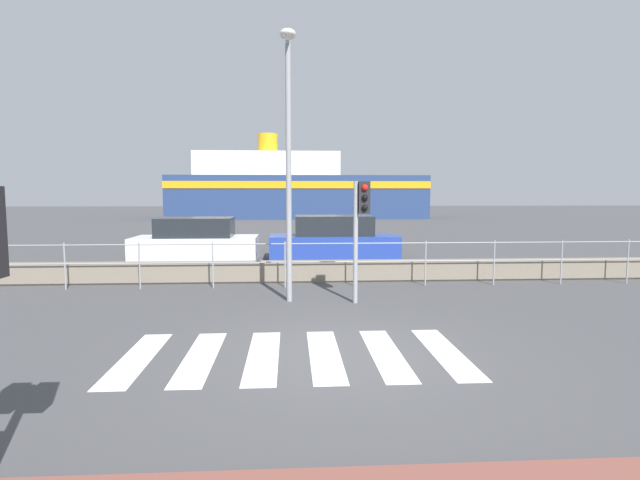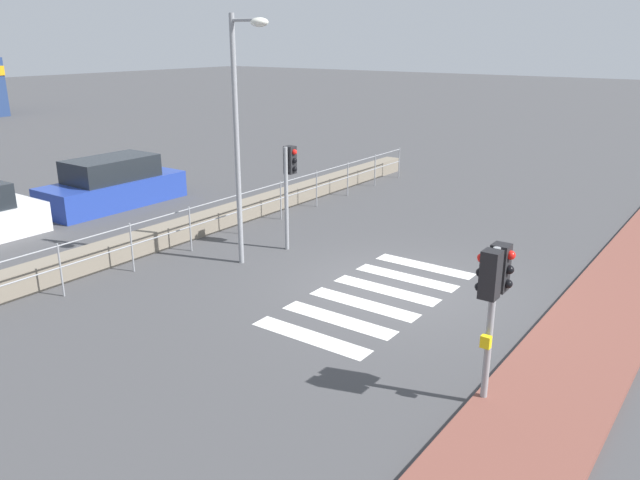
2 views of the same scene
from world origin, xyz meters
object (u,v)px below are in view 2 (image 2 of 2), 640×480
object	(u,v)px
traffic_light_far	(289,174)
parked_car_blue	(113,185)
traffic_light_near	(494,285)
streetlamp	(242,114)

from	to	relation	value
traffic_light_far	parked_car_blue	xyz separation A→B (m)	(0.06, 7.22, -1.26)
traffic_light_far	parked_car_blue	bearing A→B (deg)	89.54
traffic_light_near	streetlamp	size ratio (longest dim) A/B	0.43
traffic_light_near	parked_car_blue	distance (m)	14.55
streetlamp	traffic_light_near	bearing A→B (deg)	-109.44
traffic_light_far	streetlamp	bearing A→B (deg)	177.02
traffic_light_near	streetlamp	distance (m)	7.39
traffic_light_near	parked_car_blue	world-z (taller)	traffic_light_near
traffic_light_near	streetlamp	world-z (taller)	streetlamp
parked_car_blue	traffic_light_far	bearing A→B (deg)	-90.46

